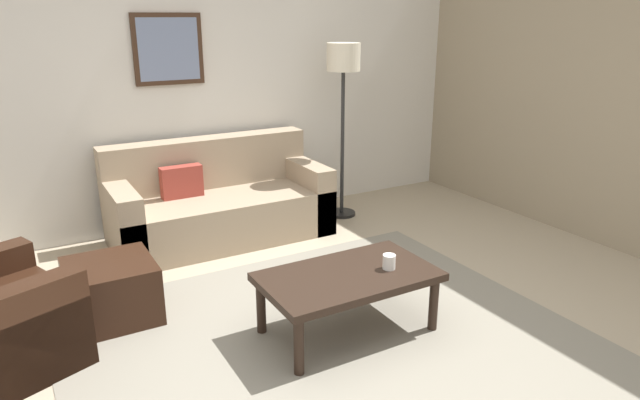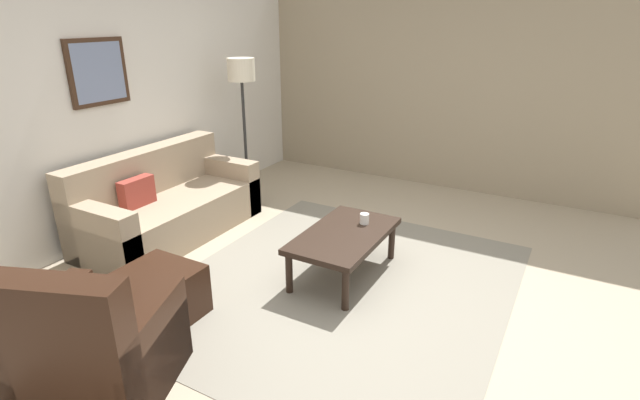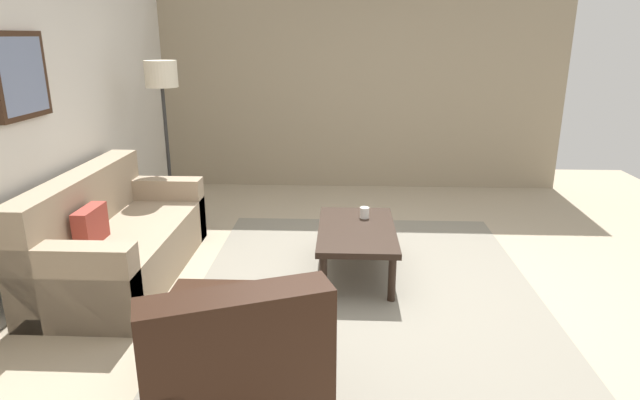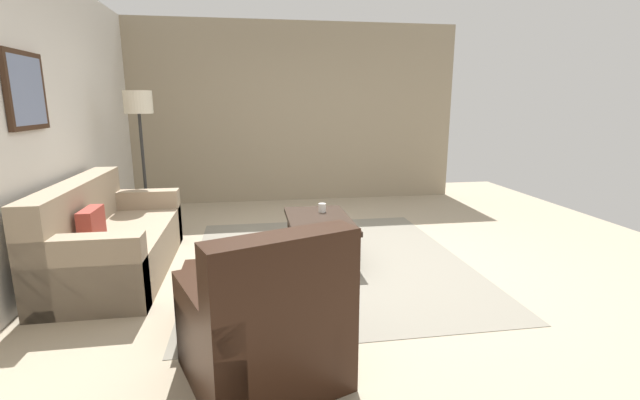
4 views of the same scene
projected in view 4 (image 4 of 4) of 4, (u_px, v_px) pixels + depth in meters
ground_plane at (329, 262)px, 4.44m from camera, size 8.00×8.00×0.00m
rear_partition at (30, 124)px, 3.73m from camera, size 6.00×0.12×2.80m
stone_feature_panel at (296, 113)px, 7.03m from camera, size 0.12×5.20×2.80m
area_rug at (329, 261)px, 4.44m from camera, size 3.10×2.69×0.01m
couch_main at (107, 243)px, 4.09m from camera, size 1.92×0.88×0.88m
armchair_leather at (267, 334)px, 2.46m from camera, size 1.03×1.03×0.95m
ottoman at (222, 297)px, 3.18m from camera, size 0.56×0.56×0.40m
coffee_table at (319, 223)px, 4.53m from camera, size 1.10×0.64×0.41m
cup at (322, 208)px, 4.77m from camera, size 0.08×0.08×0.10m
lamp_standing at (139, 117)px, 5.11m from camera, size 0.32×0.32×1.71m
framed_artwork at (26, 91)px, 3.51m from camera, size 0.62×0.04×0.62m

